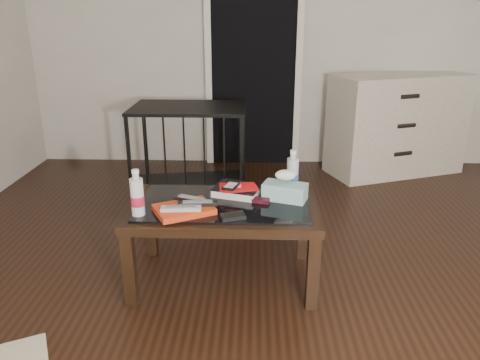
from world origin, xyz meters
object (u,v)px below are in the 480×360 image
object	(u,v)px
coffee_table	(224,214)
tissue_box	(285,192)
water_bottle_left	(137,192)
water_bottle_right	(293,171)
pet_crate	(191,164)
dresser	(397,124)
textbook	(237,190)

from	to	relation	value
coffee_table	tissue_box	size ratio (longest dim) A/B	4.35
water_bottle_left	tissue_box	size ratio (longest dim) A/B	1.03
coffee_table	tissue_box	xyz separation A→B (m)	(0.33, 0.06, 0.11)
water_bottle_right	water_bottle_left	bearing A→B (deg)	-155.51
pet_crate	tissue_box	bearing A→B (deg)	-72.15
coffee_table	dresser	size ratio (longest dim) A/B	0.77
coffee_table	tissue_box	world-z (taller)	tissue_box
textbook	water_bottle_right	size ratio (longest dim) A/B	1.05
dresser	water_bottle_right	size ratio (longest dim) A/B	5.46
coffee_table	pet_crate	world-z (taller)	pet_crate
coffee_table	pet_crate	distance (m)	1.42
water_bottle_right	tissue_box	xyz separation A→B (m)	(-0.05, -0.14, -0.07)
dresser	tissue_box	distance (m)	2.18
pet_crate	tissue_box	world-z (taller)	pet_crate
coffee_table	pet_crate	size ratio (longest dim) A/B	1.01
water_bottle_left	tissue_box	world-z (taller)	water_bottle_left
pet_crate	textbook	size ratio (longest dim) A/B	3.97
dresser	water_bottle_left	world-z (taller)	dresser
coffee_table	dresser	world-z (taller)	dresser
textbook	water_bottle_right	xyz separation A→B (m)	(0.31, 0.07, 0.10)
coffee_table	pet_crate	xyz separation A→B (m)	(-0.37, 1.36, -0.17)
pet_crate	water_bottle_right	size ratio (longest dim) A/B	4.17
pet_crate	textbook	distance (m)	1.34
textbook	tissue_box	bearing A→B (deg)	2.22
pet_crate	textbook	bearing A→B (deg)	-80.80
textbook	pet_crate	bearing A→B (deg)	126.44
dresser	textbook	distance (m)	2.27
coffee_table	water_bottle_left	size ratio (longest dim) A/B	4.20
water_bottle_left	water_bottle_right	bearing A→B (deg)	24.49
water_bottle_right	dresser	bearing A→B (deg)	58.14
water_bottle_left	tissue_box	bearing A→B (deg)	16.87
coffee_table	textbook	world-z (taller)	textbook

